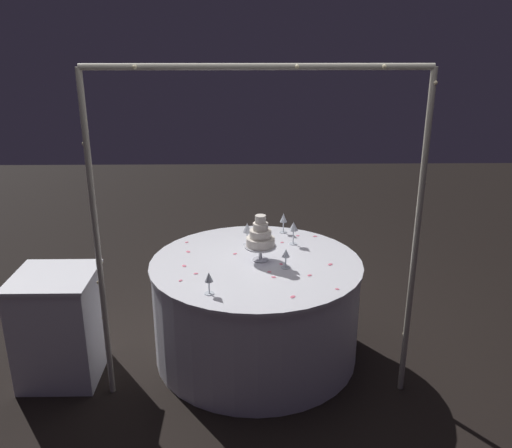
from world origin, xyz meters
The scene contains 27 objects.
ground_plane centered at (0.00, 0.00, 0.00)m, with size 12.00×12.00×0.00m, color black.
decorative_arch centered at (0.00, 0.43, 1.34)m, with size 1.95×0.06×2.05m.
main_table centered at (0.00, 0.00, 0.36)m, with size 1.46×1.46×0.72m.
side_table centered at (1.31, 0.24, 0.37)m, with size 0.52×0.52×0.74m.
tiered_cake centered at (-0.03, -0.03, 0.89)m, with size 0.22×0.22×0.33m.
wine_glass_0 centered at (0.06, -0.32, 0.85)m, with size 0.06×0.06×0.17m.
wine_glass_1 centered at (-0.28, -0.32, 0.86)m, with size 0.07×0.07×0.17m.
wine_glass_2 centered at (0.29, 0.47, 0.82)m, with size 0.06×0.06×0.14m.
wine_glass_3 centered at (-0.20, 0.10, 0.82)m, with size 0.06×0.06×0.14m.
wine_glass_4 centered at (-0.23, -0.57, 0.84)m, with size 0.06×0.06×0.16m.
rose_petal_0 centered at (-0.49, 0.43, 0.72)m, with size 0.03×0.02×0.00m, color #EA6B84.
rose_petal_1 centered at (-0.47, -0.48, 0.72)m, with size 0.03×0.02×0.00m, color #EA6B84.
rose_petal_2 centered at (-0.11, -0.40, 0.72)m, with size 0.03×0.02×0.00m, color #EA6B84.
rose_petal_3 centered at (-0.20, -0.35, 0.72)m, with size 0.03×0.02×0.00m, color #EA6B84.
rose_petal_4 centered at (0.51, -0.37, 0.72)m, with size 0.03×0.02×0.00m, color #EA6B84.
rose_petal_5 centered at (-0.34, 0.23, 0.72)m, with size 0.03×0.02×0.00m, color #EA6B84.
rose_petal_6 centered at (-0.08, 0.17, 0.72)m, with size 0.03×0.02×0.00m, color #EA6B84.
rose_petal_7 centered at (-0.11, 0.25, 0.72)m, with size 0.03×0.02×0.00m, color #EA6B84.
rose_petal_8 centered at (-0.33, -0.49, 0.72)m, with size 0.03×0.02×0.00m, color #EA6B84.
rose_petal_9 centered at (0.48, 0.29, 0.72)m, with size 0.03×0.02×0.00m, color #EA6B84.
rose_petal_10 centered at (0.40, 0.19, 0.72)m, with size 0.03×0.02×0.00m, color #EA6B84.
rose_petal_11 centered at (-0.21, 0.53, 0.72)m, with size 0.04×0.03×0.00m, color #EA6B84.
rose_petal_12 centered at (-0.17, 0.05, 0.72)m, with size 0.03×0.02×0.00m, color #EA6B84.
rose_petal_13 centered at (0.48, -0.18, 0.72)m, with size 0.04×0.03×0.00m, color #EA6B84.
rose_petal_14 centered at (0.49, 0.06, 0.72)m, with size 0.04×0.03×0.00m, color #EA6B84.
rose_petal_15 centered at (0.15, -0.14, 0.72)m, with size 0.03×0.02×0.00m, color #EA6B84.
rose_petal_16 centered at (-0.50, 0.06, 0.72)m, with size 0.04×0.03×0.00m, color #EA6B84.
Camera 1 is at (0.06, 3.38, 2.20)m, focal length 37.64 mm.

